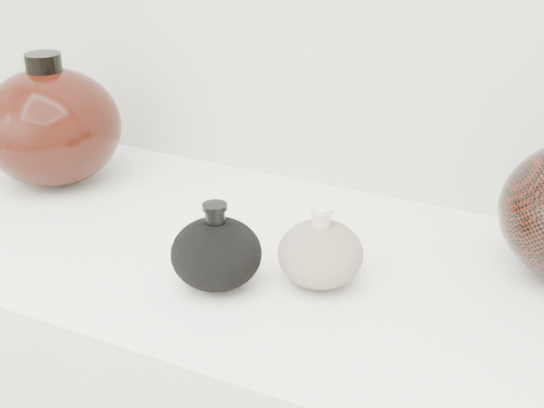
% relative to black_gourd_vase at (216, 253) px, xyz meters
% --- Properties ---
extents(black_gourd_vase, '(0.14, 0.14, 0.11)m').
position_rel_black_gourd_vase_xyz_m(black_gourd_vase, '(0.00, 0.00, 0.00)').
color(black_gourd_vase, black).
rests_on(black_gourd_vase, display_counter).
extents(cream_gourd_vase, '(0.13, 0.13, 0.10)m').
position_rel_black_gourd_vase_xyz_m(cream_gourd_vase, '(0.11, 0.06, -0.00)').
color(cream_gourd_vase, beige).
rests_on(cream_gourd_vase, display_counter).
extents(left_round_pot, '(0.27, 0.27, 0.21)m').
position_rel_black_gourd_vase_xyz_m(left_round_pot, '(-0.39, 0.16, 0.05)').
color(left_round_pot, black).
rests_on(left_round_pot, display_counter).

